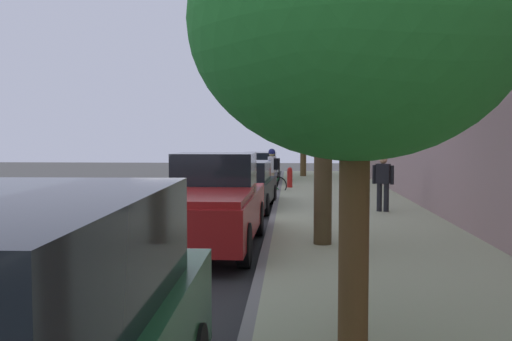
# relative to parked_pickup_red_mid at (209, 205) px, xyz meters

# --- Properties ---
(ground) EXTENTS (70.62, 70.62, 0.00)m
(ground) POSITION_rel_parked_pickup_red_mid_xyz_m (-0.44, 1.24, -0.90)
(ground) COLOR #2C2C2C
(sidewalk) EXTENTS (4.38, 44.14, 0.17)m
(sidewalk) POSITION_rel_parked_pickup_red_mid_xyz_m (3.47, 1.24, -0.82)
(sidewalk) COLOR #ABB088
(sidewalk) RESTS_ON ground
(curb_edge) EXTENTS (0.16, 44.14, 0.17)m
(curb_edge) POSITION_rel_parked_pickup_red_mid_xyz_m (1.20, 1.24, -0.82)
(curb_edge) COLOR gray
(curb_edge) RESTS_ON ground
(lane_stripe_centre) EXTENTS (0.14, 44.20, 0.01)m
(lane_stripe_centre) POSITION_rel_parked_pickup_red_mid_xyz_m (-3.24, 1.27, -0.90)
(lane_stripe_centre) COLOR white
(lane_stripe_centre) RESTS_ON ground
(lane_stripe_bike_edge) EXTENTS (0.12, 44.14, 0.01)m
(lane_stripe_bike_edge) POSITION_rel_parked_pickup_red_mid_xyz_m (-0.27, 1.24, -0.90)
(lane_stripe_bike_edge) COLOR white
(lane_stripe_bike_edge) RESTS_ON ground
(building_facade) EXTENTS (0.50, 44.14, 6.79)m
(building_facade) POSITION_rel_parked_pickup_red_mid_xyz_m (5.91, 1.24, 2.49)
(building_facade) COLOR #A78583
(building_facade) RESTS_ON ground
(parked_pickup_red_mid) EXTENTS (2.09, 5.33, 1.95)m
(parked_pickup_red_mid) POSITION_rel_parked_pickup_red_mid_xyz_m (0.00, 0.00, 0.00)
(parked_pickup_red_mid) COLOR maroon
(parked_pickup_red_mid) RESTS_ON ground
(parked_sedan_black_far) EXTENTS (2.01, 4.48, 1.52)m
(parked_sedan_black_far) POSITION_rel_parked_pickup_red_mid_xyz_m (0.20, 6.26, -0.15)
(parked_sedan_black_far) COLOR black
(parked_sedan_black_far) RESTS_ON ground
(parked_sedan_grey_farthest) EXTENTS (1.84, 4.40, 1.52)m
(parked_sedan_grey_farthest) POSITION_rel_parked_pickup_red_mid_xyz_m (0.20, 15.69, -0.15)
(parked_sedan_grey_farthest) COLOR slate
(parked_sedan_grey_farthest) RESTS_ON ground
(bicycle_at_curb) EXTENTS (1.60, 0.78, 0.76)m
(bicycle_at_curb) POSITION_rel_parked_pickup_red_mid_xyz_m (0.74, 11.28, -0.53)
(bicycle_at_curb) COLOR black
(bicycle_at_curb) RESTS_ON ground
(cyclist_with_backpack) EXTENTS (0.47, 0.61, 1.81)m
(cyclist_with_backpack) POSITION_rel_parked_pickup_red_mid_xyz_m (0.96, 10.83, 0.22)
(cyclist_with_backpack) COLOR #C6B284
(cyclist_with_backpack) RESTS_ON ground
(street_tree_mid_block) EXTENTS (3.33, 3.33, 4.68)m
(street_tree_mid_block) POSITION_rel_parked_pickup_red_mid_xyz_m (2.33, -6.07, 2.55)
(street_tree_mid_block) COLOR brown
(street_tree_mid_block) RESTS_ON sidewalk
(street_tree_far_end) EXTENTS (2.52, 2.52, 4.23)m
(street_tree_far_end) POSITION_rel_parked_pickup_red_mid_xyz_m (2.33, -0.29, 2.46)
(street_tree_far_end) COLOR #4C3C23
(street_tree_far_end) RESTS_ON sidewalk
(street_tree_corner) EXTENTS (3.55, 3.55, 5.42)m
(street_tree_corner) POSITION_rel_parked_pickup_red_mid_xyz_m (2.33, 19.02, 2.79)
(street_tree_corner) COLOR brown
(street_tree_corner) RESTS_ON sidewalk
(pedestrian_on_phone) EXTENTS (0.58, 0.36, 1.59)m
(pedestrian_on_phone) POSITION_rel_parked_pickup_red_mid_xyz_m (4.30, 4.79, 0.16)
(pedestrian_on_phone) COLOR black
(pedestrian_on_phone) RESTS_ON sidewalk
(fire_hydrant) EXTENTS (0.22, 0.22, 0.84)m
(fire_hydrant) POSITION_rel_parked_pickup_red_mid_xyz_m (1.63, 12.26, -0.31)
(fire_hydrant) COLOR red
(fire_hydrant) RESTS_ON sidewalk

